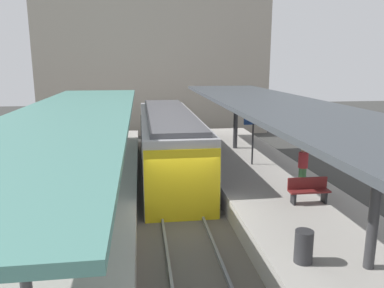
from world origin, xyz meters
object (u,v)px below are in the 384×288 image
Objects in this scene: platform_bench at (308,189)px; litter_bin at (304,247)px; commuter_train at (169,143)px; passenger_near_bench at (67,180)px; platform_sign at (253,130)px; passenger_mid_platform at (303,167)px.

litter_bin is (-1.82, -3.70, -0.06)m from platform_bench.
commuter_train is 7.27m from passenger_near_bench.
platform_sign is 2.76× the size of litter_bin.
litter_bin is (2.39, -10.69, -0.33)m from commuter_train.
passenger_mid_platform is (8.46, 0.62, -0.07)m from passenger_near_bench.
platform_bench is at bearing 63.82° from litter_bin.
platform_sign is at bearing 28.92° from passenger_near_bench.
platform_sign is 1.27× the size of passenger_near_bench.
passenger_mid_platform reaches higher than litter_bin.
passenger_near_bench is (-6.23, 4.52, 0.50)m from litter_bin.
passenger_near_bench is at bearing -121.89° from commuter_train.
platform_bench is 4.12m from litter_bin.
passenger_near_bench is at bearing -151.08° from platform_sign.
passenger_near_bench is 1.07× the size of passenger_mid_platform.
passenger_mid_platform is at bearing 66.51° from litter_bin.
litter_bin is 0.49× the size of passenger_mid_platform.
platform_bench is at bearing -106.10° from passenger_mid_platform.
platform_sign is at bearing 81.14° from litter_bin.
passenger_mid_platform is (4.62, -5.55, 0.11)m from commuter_train.
passenger_mid_platform is at bearing 73.90° from platform_bench.
passenger_near_bench is at bearing -175.79° from passenger_mid_platform.
passenger_mid_platform is at bearing -76.19° from platform_sign.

